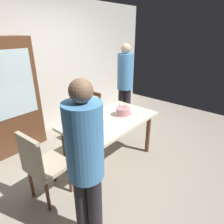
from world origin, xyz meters
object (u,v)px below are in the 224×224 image
plate_far_side (97,117)px  chair_spindle_back (87,119)px  person_guest (125,81)px  china_cabinet (2,99)px  plate_near_guest (137,113)px  plate_near_celebrant (101,133)px  person_celebrant (86,161)px  dining_table (110,125)px  birthday_cake (123,112)px  chair_upholstered (41,164)px

plate_far_side → chair_spindle_back: (0.27, 0.55, -0.30)m
plate_far_side → person_guest: size_ratio=0.13×
china_cabinet → plate_far_side: bearing=-59.1°
china_cabinet → plate_near_guest: bearing=-52.9°
person_guest → plate_near_guest: bearing=-132.7°
plate_near_celebrant → plate_near_guest: same height
person_celebrant → plate_far_side: bearing=40.6°
dining_table → person_guest: (1.17, 0.61, 0.36)m
plate_near_celebrant → plate_near_guest: (0.83, 0.00, 0.00)m
plate_far_side → person_celebrant: size_ratio=0.13×
dining_table → person_guest: person_guest is taller
plate_far_side → chair_spindle_back: chair_spindle_back is taller
plate_near_celebrant → china_cabinet: china_cabinet is taller
birthday_cake → person_celebrant: person_celebrant is taller
birthday_cake → chair_upholstered: bearing=173.0°
plate_far_side → person_celebrant: person_celebrant is taller
birthday_cake → person_celebrant: 1.47m
plate_near_guest → chair_upholstered: (-1.54, 0.30, -0.22)m
plate_near_celebrant → person_guest: size_ratio=0.13×
chair_spindle_back → birthday_cake: bearing=-86.6°
plate_near_guest → chair_upholstered: size_ratio=0.23×
plate_near_guest → person_guest: person_guest is taller
plate_near_guest → person_celebrant: (-1.51, -0.49, 0.20)m
chair_spindle_back → china_cabinet: china_cabinet is taller
chair_upholstered → plate_far_side: bearing=4.6°
chair_spindle_back → china_cabinet: 1.45m
plate_near_celebrant → person_celebrant: size_ratio=0.13×
birthday_cake → person_guest: 1.16m
plate_near_guest → chair_upholstered: 1.58m
plate_near_celebrant → plate_near_guest: 0.83m
chair_spindle_back → plate_near_celebrant: bearing=-122.4°
plate_near_celebrant → plate_near_guest: size_ratio=1.00×
birthday_cake → chair_spindle_back: bearing=93.4°
chair_upholstered → person_guest: (2.28, 0.51, 0.47)m
dining_table → chair_spindle_back: (0.20, 0.74, -0.19)m
person_guest → plate_far_side: bearing=-161.2°
plate_near_guest → china_cabinet: bearing=127.1°
plate_near_guest → chair_spindle_back: (-0.24, 0.93, -0.30)m
plate_near_celebrant → chair_upholstered: 0.80m
birthday_cake → chair_spindle_back: size_ratio=0.29×
plate_near_celebrant → china_cabinet: bearing=105.9°
chair_spindle_back → chair_upholstered: same height
chair_spindle_back → person_celebrant: person_celebrant is taller
plate_near_celebrant → plate_far_side: same height
plate_far_side → chair_upholstered: bearing=-175.4°
plate_near_guest → china_cabinet: size_ratio=0.12×
china_cabinet → person_celebrant: bearing=-94.9°
person_celebrant → plate_near_guest: bearing=17.9°
plate_near_guest → china_cabinet: (-1.32, 1.75, 0.20)m
birthday_cake → plate_near_celebrant: (-0.64, -0.13, -0.05)m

